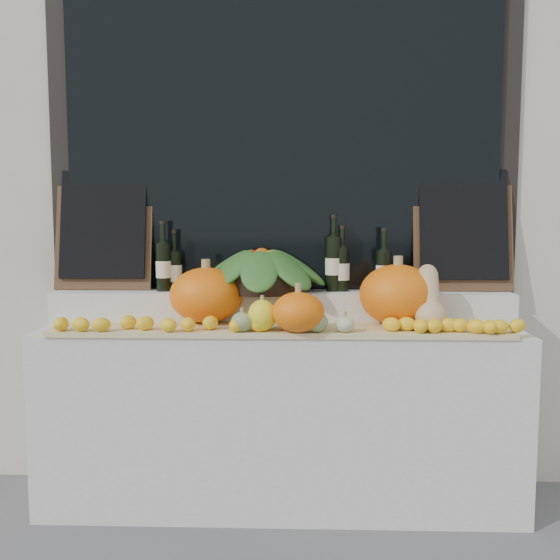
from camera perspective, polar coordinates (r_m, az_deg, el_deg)
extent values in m
cube|color=beige|center=(3.80, 0.40, 18.50)|extent=(7.00, 0.90, 4.50)
cube|color=black|center=(3.29, 0.20, 14.27)|extent=(2.40, 0.04, 2.10)
cube|color=black|center=(3.26, 0.18, 14.35)|extent=(2.20, 0.02, 2.00)
cube|color=silver|center=(3.14, 0.04, -12.30)|extent=(2.30, 0.55, 0.88)
cube|color=silver|center=(3.17, 0.13, -2.47)|extent=(2.30, 0.25, 0.16)
cube|color=tan|center=(2.91, -0.03, -4.57)|extent=(2.10, 0.32, 0.02)
ellipsoid|color=orange|center=(3.03, -6.76, -1.38)|extent=(0.37, 0.37, 0.27)
ellipsoid|color=orange|center=(3.00, 10.70, -1.32)|extent=(0.38, 0.38, 0.29)
ellipsoid|color=orange|center=(2.77, 1.67, -2.95)|extent=(0.28, 0.28, 0.18)
ellipsoid|color=tan|center=(2.90, 13.61, -3.16)|extent=(0.15, 0.15, 0.13)
cylinder|color=tan|center=(2.94, 13.47, -0.89)|extent=(0.09, 0.14, 0.18)
sphere|color=tan|center=(2.97, 13.34, 0.54)|extent=(0.09, 0.09, 0.09)
ellipsoid|color=#32601C|center=(2.78, 3.34, -3.86)|extent=(0.11, 0.11, 0.09)
cylinder|color=#978852|center=(2.77, 3.35, -2.71)|extent=(0.02, 0.02, 0.02)
ellipsoid|color=#32601C|center=(2.79, -3.49, -3.84)|extent=(0.10, 0.10, 0.09)
cylinder|color=#978852|center=(2.78, -3.49, -2.71)|extent=(0.02, 0.02, 0.02)
ellipsoid|color=beige|center=(2.79, 2.56, -3.93)|extent=(0.10, 0.10, 0.08)
cylinder|color=#978852|center=(2.79, 2.56, -2.93)|extent=(0.02, 0.02, 0.02)
ellipsoid|color=yellow|center=(2.79, -1.64, -3.25)|extent=(0.13, 0.13, 0.14)
cylinder|color=#978852|center=(2.78, -1.64, -1.58)|extent=(0.02, 0.02, 0.02)
ellipsoid|color=beige|center=(2.78, 5.97, -4.03)|extent=(0.09, 0.09, 0.07)
cylinder|color=#978852|center=(2.78, 5.98, -3.06)|extent=(0.02, 0.02, 0.02)
cylinder|color=black|center=(3.14, -1.66, -0.15)|extent=(0.45, 0.45, 0.10)
cylinder|color=black|center=(3.21, -10.61, 1.15)|extent=(0.07, 0.07, 0.24)
cylinder|color=black|center=(3.20, -10.66, 4.19)|extent=(0.03, 0.03, 0.10)
cylinder|color=#EBE4C4|center=(3.21, -10.60, 0.97)|extent=(0.08, 0.08, 0.08)
cylinder|color=black|center=(3.20, -10.68, 5.19)|extent=(0.03, 0.03, 0.02)
cylinder|color=black|center=(3.24, -9.62, 0.80)|extent=(0.07, 0.07, 0.20)
cylinder|color=black|center=(3.23, -9.67, 3.42)|extent=(0.03, 0.03, 0.10)
cylinder|color=#EBE4C4|center=(3.24, -9.62, 0.62)|extent=(0.08, 0.08, 0.08)
cylinder|color=black|center=(3.22, -9.69, 4.41)|extent=(0.03, 0.03, 0.02)
cylinder|color=black|center=(3.16, 4.91, 1.44)|extent=(0.08, 0.08, 0.27)
cylinder|color=black|center=(3.16, 4.94, 4.80)|extent=(0.03, 0.03, 0.10)
cylinder|color=#EBE4C4|center=(3.16, 4.91, 1.25)|extent=(0.08, 0.08, 0.08)
cylinder|color=black|center=(3.15, 4.95, 5.81)|extent=(0.03, 0.03, 0.02)
cylinder|color=black|center=(3.17, 5.69, 0.95)|extent=(0.07, 0.07, 0.22)
cylinder|color=black|center=(3.16, 5.72, 3.82)|extent=(0.03, 0.03, 0.10)
cylinder|color=#EBE4C4|center=(3.17, 5.69, 0.77)|extent=(0.08, 0.08, 0.08)
cylinder|color=black|center=(3.16, 5.73, 4.84)|extent=(0.03, 0.03, 0.02)
cylinder|color=black|center=(3.15, 9.44, 0.76)|extent=(0.07, 0.07, 0.21)
cylinder|color=black|center=(3.14, 9.49, 3.54)|extent=(0.03, 0.03, 0.10)
cylinder|color=#EBE4C4|center=(3.15, 9.44, 0.58)|extent=(0.08, 0.08, 0.08)
cylinder|color=black|center=(3.14, 9.51, 4.57)|extent=(0.03, 0.03, 0.02)
cube|color=#4C331E|center=(3.36, -15.78, 4.41)|extent=(0.50, 0.13, 0.61)
cube|color=black|center=(3.34, -15.87, 4.91)|extent=(0.44, 0.12, 0.55)
cube|color=#4C331E|center=(3.31, 16.36, 4.37)|extent=(0.50, 0.13, 0.61)
cube|color=black|center=(3.29, 16.44, 4.89)|extent=(0.44, 0.12, 0.55)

